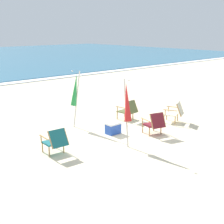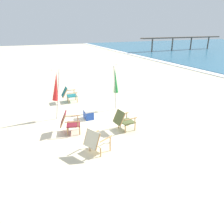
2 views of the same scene
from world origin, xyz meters
The scene contains 9 objects.
ground_plane centered at (0.00, 0.00, 0.00)m, with size 80.00×80.00×0.00m, color beige.
beach_chair_front_left centered at (2.82, -0.20, 0.43)m, with size 0.82×0.88×0.81m.
beach_chair_back_right centered at (1.09, -0.64, 0.43)m, with size 0.74×0.84×0.80m.
beach_chair_back_left centered at (-2.35, 0.14, 0.42)m, with size 0.63×0.79×0.78m.
beach_chair_far_center centered at (1.72, 1.26, 0.43)m, with size 0.64×0.77×0.80m.
umbrella_furled_red centered at (-0.36, -0.76, 1.38)m, with size 0.31×0.42×2.11m.
umbrella_furled_green centered at (-0.38, 1.88, 1.38)m, with size 0.41×0.42×2.11m.
cooler_box centered at (0.13, 0.40, 0.20)m, with size 0.49×0.35×0.40m.
pier_distant centered at (-19.78, 22.03, 1.85)m, with size 0.90×14.51×2.06m.
Camera 2 is at (8.36, -2.10, 3.68)m, focal length 35.00 mm.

